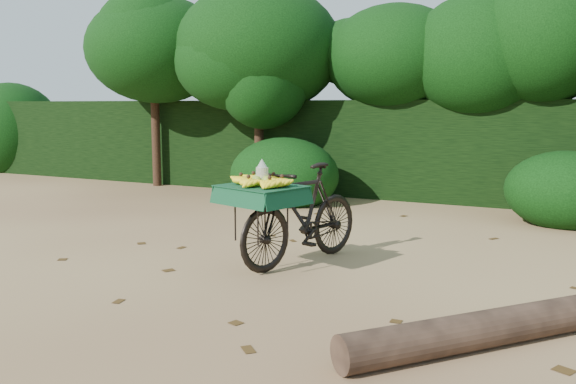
% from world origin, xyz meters
% --- Properties ---
extents(ground, '(80.00, 80.00, 0.00)m').
position_xyz_m(ground, '(0.00, 0.00, 0.00)').
color(ground, tan).
rests_on(ground, ground).
extents(vendor_bicycle, '(1.15, 1.93, 1.09)m').
position_xyz_m(vendor_bicycle, '(-0.99, 0.71, 0.56)').
color(vendor_bicycle, black).
rests_on(vendor_bicycle, ground).
extents(fallen_log, '(2.58, 2.99, 0.27)m').
position_xyz_m(fallen_log, '(1.62, -0.28, 0.13)').
color(fallen_log, brown).
rests_on(fallen_log, ground).
extents(hedge_backdrop, '(26.00, 1.80, 1.80)m').
position_xyz_m(hedge_backdrop, '(0.00, 6.30, 0.90)').
color(hedge_backdrop, black).
rests_on(hedge_backdrop, ground).
extents(tree_row, '(14.50, 2.00, 4.00)m').
position_xyz_m(tree_row, '(-0.65, 5.50, 2.00)').
color(tree_row, black).
rests_on(tree_row, ground).
extents(bush_clumps, '(8.80, 1.70, 0.90)m').
position_xyz_m(bush_clumps, '(0.50, 4.30, 0.45)').
color(bush_clumps, black).
rests_on(bush_clumps, ground).
extents(leaf_litter, '(7.00, 7.30, 0.01)m').
position_xyz_m(leaf_litter, '(0.00, 0.65, 0.01)').
color(leaf_litter, '#432D12').
rests_on(leaf_litter, ground).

